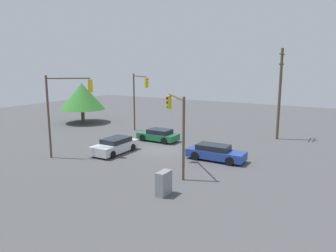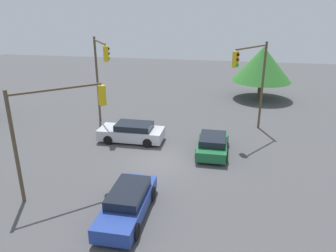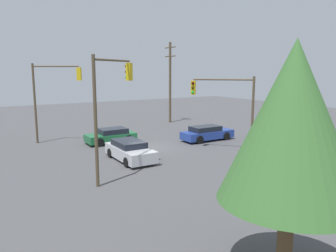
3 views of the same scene
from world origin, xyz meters
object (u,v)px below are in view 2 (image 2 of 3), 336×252
Objects in this scene: traffic_signal_main at (54,119)px; traffic_signal_cross at (100,68)px; sedan_silver at (132,132)px; sedan_green at (213,144)px; sedan_blue at (128,203)px; traffic_signal_aux at (253,73)px.

traffic_signal_cross is (-1.46, 9.76, 0.72)m from traffic_signal_main.
traffic_signal_main is (-1.67, -7.16, 3.32)m from sedan_silver.
sedan_silver reaches higher than sedan_green.
traffic_signal_main is 9.90m from traffic_signal_cross.
traffic_signal_main is (-7.49, -6.23, 3.36)m from sedan_green.
traffic_signal_cross reaches higher than sedan_blue.
traffic_signal_main reaches higher than sedan_blue.
traffic_signal_aux is (2.45, 4.14, 3.98)m from sedan_green.
traffic_signal_aux reaches higher than sedan_blue.
traffic_signal_cross reaches higher than sedan_green.
sedan_blue is at bearing -61.54° from traffic_signal_main.
traffic_signal_aux is (11.40, 0.60, -0.10)m from traffic_signal_cross.
sedan_green is at bearing -2.53° from traffic_signal_main.
traffic_signal_aux is at bearing 58.15° from traffic_signal_cross.
traffic_signal_aux is (5.89, 11.78, 3.95)m from sedan_blue.
sedan_silver reaches higher than sedan_blue.
traffic_signal_main is (-4.05, 1.42, 3.34)m from sedan_blue.
sedan_blue is 5.44m from traffic_signal_main.
traffic_signal_main reaches higher than sedan_silver.
traffic_signal_cross is 11.42m from traffic_signal_aux.
traffic_signal_cross reaches higher than sedan_silver.
traffic_signal_cross is at bearing -63.76° from sedan_blue.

